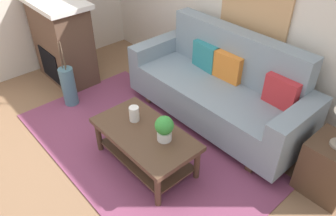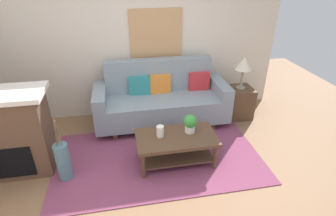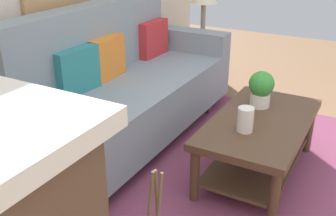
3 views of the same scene
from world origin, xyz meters
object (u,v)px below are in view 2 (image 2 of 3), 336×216
throw_pillow_teal (140,85)px  tabletop_vase (160,131)px  table_lamp (244,65)px  throw_pillow_orange (160,84)px  couch (161,100)px  side_table (239,102)px  floor_vase (64,162)px  fireplace (12,133)px  framed_painting (156,35)px  coffee_table (176,143)px  throw_pillow_crimson (199,81)px  potted_plant_tabletop (190,123)px

throw_pillow_teal → tabletop_vase: 1.23m
table_lamp → throw_pillow_orange: bearing=172.6°
tabletop_vase → couch: bearing=79.9°
throw_pillow_teal → side_table: (1.76, -0.18, -0.40)m
throw_pillow_orange → floor_vase: bearing=-138.2°
fireplace → framed_painting: bearing=32.9°
framed_painting → coffee_table: bearing=-89.2°
couch → coffee_table: size_ratio=2.03×
throw_pillow_teal → side_table: size_ratio=0.64×
throw_pillow_orange → floor_vase: size_ratio=0.68×
throw_pillow_orange → throw_pillow_crimson: size_ratio=1.00×
potted_plant_tabletop → floor_vase: bearing=-175.4°
throw_pillow_crimson → fireplace: 2.97m
throw_pillow_orange → framed_painting: size_ratio=0.41×
floor_vase → framed_painting: framed_painting is taller
throw_pillow_teal → side_table: 1.82m
throw_pillow_crimson → floor_vase: throw_pillow_crimson is taller
table_lamp → floor_vase: (-2.89, -1.13, -0.73)m
couch → tabletop_vase: bearing=-100.1°
fireplace → potted_plant_tabletop: bearing=-4.0°
throw_pillow_teal → tabletop_vase: (0.16, -1.21, -0.17)m
potted_plant_tabletop → table_lamp: bearing=40.0°
fireplace → floor_vase: 0.76m
throw_pillow_teal → tabletop_vase: size_ratio=2.26×
table_lamp → fireplace: (-3.51, -0.83, -0.41)m
throw_pillow_orange → table_lamp: 1.46m
couch → side_table: size_ratio=3.99×
side_table → framed_painting: framed_painting is taller
fireplace → couch: bearing=23.0°
tabletop_vase → table_lamp: table_lamp is taller
framed_painting → fireplace: bearing=-147.1°
throw_pillow_orange → table_lamp: bearing=-7.4°
fireplace → throw_pillow_teal: bearing=30.2°
throw_pillow_orange → fireplace: bearing=-154.1°
side_table → table_lamp: bearing=0.0°
tabletop_vase → potted_plant_tabletop: (0.42, 0.04, 0.06)m
side_table → fireplace: size_ratio=0.48×
coffee_table → tabletop_vase: bearing=169.3°
couch → throw_pillow_orange: (0.00, 0.13, 0.25)m
coffee_table → tabletop_vase: size_ratio=6.90×
framed_painting → table_lamp: bearing=-20.3°
couch → coffee_table: 1.13m
throw_pillow_crimson → side_table: (0.72, -0.18, -0.40)m
coffee_table → side_table: size_ratio=1.96×
throw_pillow_crimson → table_lamp: table_lamp is taller
coffee_table → potted_plant_tabletop: size_ratio=4.20×
coffee_table → table_lamp: bearing=37.5°
table_lamp → floor_vase: bearing=-158.6°
side_table → table_lamp: table_lamp is taller
couch → framed_painting: size_ratio=2.52×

